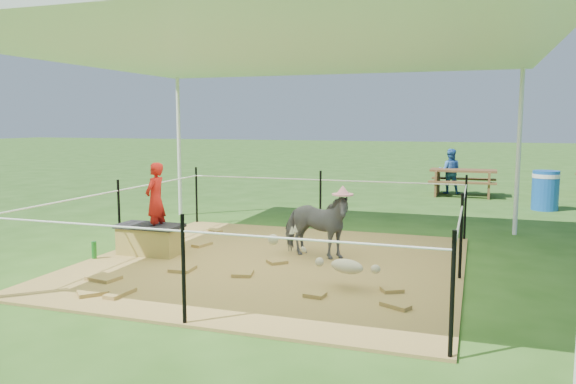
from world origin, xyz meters
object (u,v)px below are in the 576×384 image
(foal, at_px, (347,263))
(picnic_table_near, at_px, (463,183))
(woman, at_px, (155,192))
(distant_person, at_px, (450,171))
(pony, at_px, (316,225))
(green_bottle, at_px, (94,250))
(trash_barrel, at_px, (545,190))
(straw_bale, at_px, (150,241))

(foal, height_order, picnic_table_near, picnic_table_near)
(woman, bearing_deg, distant_person, 157.47)
(pony, height_order, picnic_table_near, pony)
(woman, distance_m, green_bottle, 1.08)
(pony, relative_size, picnic_table_near, 0.66)
(trash_barrel, height_order, distant_person, distant_person)
(foal, bearing_deg, picnic_table_near, 103.57)
(straw_bale, distance_m, pony, 2.22)
(woman, xyz_separation_m, pony, (2.04, 0.52, -0.42))
(woman, xyz_separation_m, picnic_table_near, (3.69, 7.77, -0.55))
(pony, bearing_deg, green_bottle, 120.98)
(green_bottle, bearing_deg, foal, -3.95)
(pony, bearing_deg, trash_barrel, -19.94)
(foal, distance_m, picnic_table_near, 8.51)
(pony, bearing_deg, picnic_table_near, -1.69)
(straw_bale, distance_m, foal, 2.91)
(green_bottle, xyz_separation_m, trash_barrel, (5.98, 6.44, 0.26))
(woman, xyz_separation_m, trash_barrel, (5.33, 5.99, -0.47))
(green_bottle, height_order, picnic_table_near, picnic_table_near)
(picnic_table_near, distance_m, distant_person, 0.52)
(woman, distance_m, foal, 2.87)
(straw_bale, relative_size, trash_barrel, 1.00)
(green_bottle, relative_size, distant_person, 0.20)
(trash_barrel, bearing_deg, woman, -131.69)
(woman, relative_size, pony, 0.96)
(straw_bale, height_order, distant_person, distant_person)
(pony, distance_m, foal, 1.40)
(straw_bale, relative_size, green_bottle, 3.60)
(green_bottle, relative_size, picnic_table_near, 0.15)
(woman, relative_size, distant_person, 0.87)
(straw_bale, relative_size, distant_person, 0.72)
(green_bottle, distance_m, foal, 3.39)
(woman, xyz_separation_m, green_bottle, (-0.65, -0.45, -0.73))
(picnic_table_near, bearing_deg, trash_barrel, -46.60)
(woman, xyz_separation_m, distant_person, (3.36, 8.11, -0.31))
(trash_barrel, bearing_deg, straw_bale, -132.22)
(green_bottle, xyz_separation_m, distant_person, (4.01, 8.56, 0.42))
(trash_barrel, relative_size, picnic_table_near, 0.52)
(picnic_table_near, bearing_deg, distant_person, 135.06)
(pony, xyz_separation_m, foal, (0.69, -1.21, -0.16))
(trash_barrel, bearing_deg, picnic_table_near, 132.56)
(pony, bearing_deg, straw_bale, 114.82)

